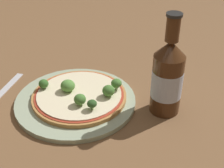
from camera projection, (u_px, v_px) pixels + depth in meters
name	position (u px, v px, depth m)	size (l,w,h in m)	color
ground_plane	(76.00, 105.00, 0.77)	(3.00, 3.00, 0.00)	brown
plate	(76.00, 101.00, 0.78)	(0.30, 0.30, 0.01)	#A3B293
pizza	(78.00, 95.00, 0.77)	(0.23, 0.23, 0.01)	#B77F42
broccoli_floret_0	(109.00, 91.00, 0.75)	(0.03, 0.03, 0.03)	#7A9E5B
broccoli_floret_1	(68.00, 86.00, 0.77)	(0.04, 0.04, 0.03)	#7A9E5B
broccoli_floret_2	(92.00, 104.00, 0.71)	(0.02, 0.02, 0.02)	#7A9E5B
broccoli_floret_3	(116.00, 83.00, 0.78)	(0.03, 0.03, 0.03)	#7A9E5B
broccoli_floret_4	(44.00, 84.00, 0.78)	(0.02, 0.02, 0.02)	#7A9E5B
broccoli_floret_5	(80.00, 99.00, 0.72)	(0.03, 0.03, 0.03)	#7A9E5B
beer_bottle	(167.00, 77.00, 0.71)	(0.07, 0.07, 0.24)	#472814
fork	(4.00, 90.00, 0.83)	(0.06, 0.17, 0.00)	silver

